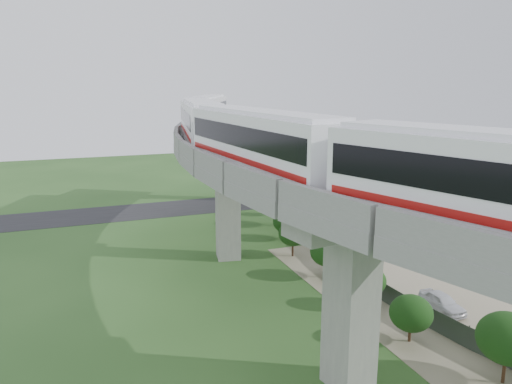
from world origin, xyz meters
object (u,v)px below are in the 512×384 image
Objects in this scene: car_red at (448,259)px; car_dark at (353,257)px; metro_train at (256,130)px; car_white at (442,302)px.

car_dark is (-7.43, 3.40, -0.04)m from car_red.
car_red is at bearing -0.29° from metro_train.
car_white is (11.11, -7.00, -11.64)m from metro_train.
car_white is at bearing 176.90° from car_dark.
metro_train is at bearing -109.21° from car_red.
car_white reaches higher than car_red.
car_red reaches higher than car_dark.
metro_train reaches higher than car_dark.
car_white is 9.55m from car_red.
car_white reaches higher than car_dark.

